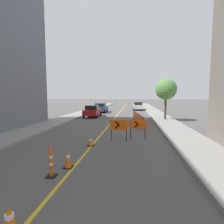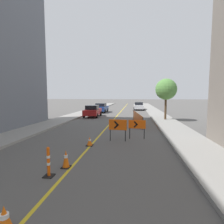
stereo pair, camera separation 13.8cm
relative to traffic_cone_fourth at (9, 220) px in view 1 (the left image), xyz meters
The scene contains 14 objects.
lane_stripe 23.07m from the traffic_cone_fourth, 89.60° to the left, with size 0.12×73.29×0.01m.
sidewalk_left 23.77m from the traffic_cone_fourth, 103.92° to the left, with size 2.61×73.29×0.16m.
sidewalk_right 23.85m from the traffic_cone_fourth, 75.34° to the left, with size 2.61×73.29×0.16m.
traffic_cone_fourth is the anchor object (origin of this frame).
traffic_cone_fifth 3.41m from the traffic_cone_fourth, 90.82° to the left, with size 0.35×0.35×0.72m.
traffic_cone_farthest 6.55m from the traffic_cone_fourth, 89.11° to the left, with size 0.39×0.39×0.51m.
delineator_post_rear 2.61m from the traffic_cone_fourth, 97.81° to the left, with size 0.35×0.35×1.09m.
arrow_barricade_primary 7.96m from the traffic_cone_fourth, 78.23° to the left, with size 1.14×0.13×1.38m.
arrow_barricade_secondary 8.98m from the traffic_cone_fourth, 71.56° to the left, with size 1.13×0.10×1.26m.
safety_mesh_fence 15.20m from the traffic_cone_fourth, 78.81° to the left, with size 0.89×6.60×1.10m.
parked_car_curb_near 20.28m from the traffic_cone_fourth, 98.58° to the left, with size 1.95×4.36×1.59m.
parked_car_curb_mid 26.43m from the traffic_cone_fourth, 96.62° to the left, with size 1.94×4.34×1.59m.
parked_car_curb_far 32.36m from the traffic_cone_fourth, 83.92° to the left, with size 1.95×4.35×1.59m.
street_tree_right_near 18.80m from the traffic_cone_fourth, 70.55° to the left, with size 2.39×2.39×4.64m.
Camera 1 is at (2.38, 10.47, 2.89)m, focal length 28.00 mm.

